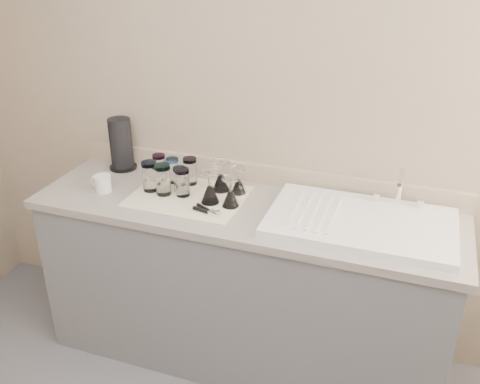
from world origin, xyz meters
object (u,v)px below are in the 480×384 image
at_px(tumbler_cyan, 173,170).
at_px(tumbler_extra, 180,179).
at_px(sink_unit, 361,222).
at_px(goblet_front_right, 231,196).
at_px(goblet_back_left, 221,180).
at_px(tumbler_purple, 190,171).
at_px(white_mug, 102,183).
at_px(paper_towel_roll, 121,144).
at_px(tumbler_teal, 159,166).
at_px(goblet_front_left, 210,192).
at_px(tumbler_magenta, 150,176).
at_px(goblet_back_right, 238,184).
at_px(tumbler_blue, 163,179).
at_px(can_opener, 207,211).
at_px(tumbler_lavender, 182,182).

relative_size(tumbler_cyan, tumbler_extra, 1.03).
relative_size(sink_unit, goblet_front_right, 5.60).
bearing_deg(goblet_back_left, tumbler_purple, 174.26).
bearing_deg(sink_unit, white_mug, -176.31).
bearing_deg(paper_towel_roll, goblet_back_left, -8.52).
relative_size(tumbler_teal, tumbler_extra, 1.05).
relative_size(tumbler_teal, goblet_front_left, 0.83).
relative_size(sink_unit, tumbler_purple, 5.82).
bearing_deg(sink_unit, tumbler_magenta, -179.62).
height_order(tumbler_cyan, goblet_back_right, goblet_back_right).
bearing_deg(goblet_front_left, tumbler_blue, 178.93).
bearing_deg(can_opener, goblet_front_left, 105.02).
height_order(tumbler_purple, paper_towel_roll, paper_towel_roll).
xyz_separation_m(tumbler_cyan, goblet_front_right, (0.37, -0.15, -0.02)).
bearing_deg(paper_towel_roll, tumbler_lavender, -24.57).
height_order(goblet_front_left, white_mug, goblet_front_left).
distance_m(tumbler_blue, white_mug, 0.32).
xyz_separation_m(tumbler_purple, paper_towel_roll, (-0.44, 0.07, 0.06)).
relative_size(tumbler_cyan, can_opener, 0.89).
bearing_deg(tumbler_purple, goblet_back_right, -3.90).
relative_size(tumbler_teal, tumbler_lavender, 0.95).
bearing_deg(white_mug, paper_towel_roll, 100.61).
bearing_deg(goblet_front_left, tumbler_purple, 137.75).
xyz_separation_m(goblet_back_left, white_mug, (-0.56, -0.20, -0.02)).
relative_size(goblet_front_right, paper_towel_roll, 0.52).
xyz_separation_m(tumbler_extra, goblet_back_right, (0.28, 0.08, -0.02)).
bearing_deg(tumbler_extra, paper_towel_roll, 158.24).
distance_m(tumbler_cyan, tumbler_blue, 0.14).
distance_m(goblet_back_left, white_mug, 0.60).
distance_m(tumbler_magenta, goblet_front_right, 0.44).
xyz_separation_m(tumbler_magenta, paper_towel_roll, (-0.28, 0.21, 0.05)).
relative_size(tumbler_teal, white_mug, 1.11).
relative_size(tumbler_teal, can_opener, 0.90).
height_order(tumbler_teal, white_mug, tumbler_teal).
height_order(tumbler_cyan, tumbler_lavender, tumbler_lavender).
bearing_deg(goblet_front_right, tumbler_blue, 178.70).
distance_m(sink_unit, goblet_front_left, 0.72).
bearing_deg(goblet_back_left, goblet_front_left, -90.39).
height_order(tumbler_teal, tumbler_blue, tumbler_blue).
distance_m(goblet_back_left, can_opener, 0.25).
xyz_separation_m(tumbler_teal, tumbler_purple, (0.18, -0.01, 0.00)).
distance_m(can_opener, paper_towel_roll, 0.74).
bearing_deg(tumbler_lavender, sink_unit, 0.37).
xyz_separation_m(goblet_front_left, white_mug, (-0.56, -0.05, -0.02)).
bearing_deg(goblet_front_right, tumbler_lavender, 174.36).
bearing_deg(tumbler_teal, tumbler_extra, -31.59).
bearing_deg(tumbler_teal, sink_unit, -7.27).
xyz_separation_m(tumbler_purple, tumbler_lavender, (0.02, -0.14, 0.00)).
distance_m(tumbler_cyan, tumbler_lavender, 0.17).
height_order(tumbler_cyan, goblet_back_left, goblet_back_left).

